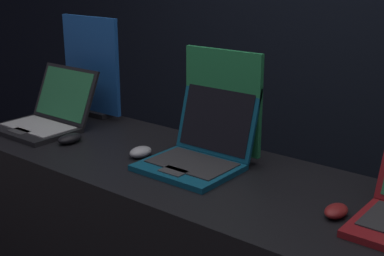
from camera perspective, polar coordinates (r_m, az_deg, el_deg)
wall_back at (r=3.10m, az=18.00°, el=12.75°), size 8.00×0.05×2.80m
laptop_front at (r=2.41m, az=-15.23°, el=1.32°), size 0.35×0.36×0.25m
mouse_front at (r=2.21m, az=-12.89°, el=-1.10°), size 0.07×0.11×0.04m
promo_stand_front at (r=2.54m, az=-10.67°, el=6.18°), size 0.35×0.07×0.46m
laptop_middle at (r=1.91m, az=0.86°, el=-2.13°), size 0.33×0.35×0.28m
mouse_middle at (r=2.01m, az=-5.50°, el=-2.56°), size 0.07×0.09×0.04m
promo_stand_middle at (r=1.97m, az=3.28°, el=2.33°), size 0.33×0.07×0.40m
mouse_back at (r=1.60m, az=15.13°, el=-8.53°), size 0.06×0.09×0.03m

